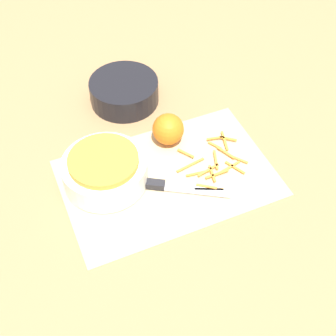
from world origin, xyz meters
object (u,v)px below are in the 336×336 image
(bowl_speckled, at_px, (105,170))
(orange_left, at_px, (168,129))
(bowl_dark, at_px, (124,91))
(knife, at_px, (154,184))

(bowl_speckled, bearing_deg, orange_left, 18.50)
(bowl_dark, xyz_separation_m, knife, (-0.04, -0.30, -0.02))
(bowl_speckled, relative_size, bowl_dark, 1.05)
(knife, bearing_deg, orange_left, 85.95)
(bowl_dark, relative_size, knife, 0.80)
(bowl_speckled, bearing_deg, knife, -32.01)
(orange_left, bearing_deg, knife, -125.29)
(bowl_speckled, distance_m, knife, 0.11)
(bowl_speckled, distance_m, bowl_dark, 0.28)
(bowl_speckled, bearing_deg, bowl_dark, 61.45)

